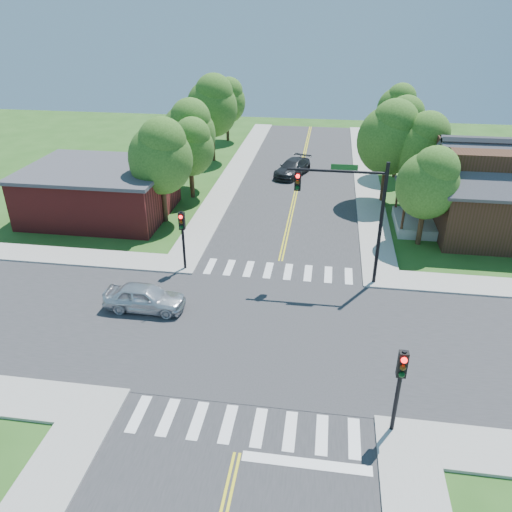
% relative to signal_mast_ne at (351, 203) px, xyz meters
% --- Properties ---
extents(ground, '(100.00, 100.00, 0.00)m').
position_rel_signal_mast_ne_xyz_m(ground, '(-3.91, -5.59, -4.85)').
color(ground, '#244E18').
rests_on(ground, ground).
extents(road_ns, '(10.00, 90.00, 0.04)m').
position_rel_signal_mast_ne_xyz_m(road_ns, '(-3.91, -5.59, -4.83)').
color(road_ns, '#2D2D30').
rests_on(road_ns, ground).
extents(road_ew, '(90.00, 10.00, 0.04)m').
position_rel_signal_mast_ne_xyz_m(road_ew, '(-3.91, -5.59, -4.83)').
color(road_ew, '#2D2D30').
rests_on(road_ew, ground).
extents(intersection_patch, '(10.20, 10.20, 0.06)m').
position_rel_signal_mast_ne_xyz_m(intersection_patch, '(-3.91, -5.59, -4.85)').
color(intersection_patch, '#2D2D30').
rests_on(intersection_patch, ground).
extents(sidewalk_ne, '(40.00, 40.00, 0.14)m').
position_rel_signal_mast_ne_xyz_m(sidewalk_ne, '(11.90, 10.23, -4.78)').
color(sidewalk_ne, '#9E9B93').
rests_on(sidewalk_ne, ground).
extents(sidewalk_nw, '(40.00, 40.00, 0.14)m').
position_rel_signal_mast_ne_xyz_m(sidewalk_nw, '(-19.73, 10.23, -4.78)').
color(sidewalk_nw, '#9E9B93').
rests_on(sidewalk_nw, ground).
extents(crosswalk_north, '(8.85, 2.00, 0.01)m').
position_rel_signal_mast_ne_xyz_m(crosswalk_north, '(-3.91, 0.61, -4.80)').
color(crosswalk_north, white).
rests_on(crosswalk_north, ground).
extents(crosswalk_south, '(8.85, 2.00, 0.01)m').
position_rel_signal_mast_ne_xyz_m(crosswalk_south, '(-3.91, -11.79, -4.80)').
color(crosswalk_south, white).
rests_on(crosswalk_south, ground).
extents(centerline, '(0.30, 90.00, 0.01)m').
position_rel_signal_mast_ne_xyz_m(centerline, '(-3.91, -5.59, -4.80)').
color(centerline, yellow).
rests_on(centerline, ground).
extents(stop_bar, '(4.60, 0.45, 0.09)m').
position_rel_signal_mast_ne_xyz_m(stop_bar, '(-1.41, -13.19, -4.85)').
color(stop_bar, white).
rests_on(stop_bar, ground).
extents(signal_mast_ne, '(5.30, 0.42, 7.20)m').
position_rel_signal_mast_ne_xyz_m(signal_mast_ne, '(0.00, 0.00, 0.00)').
color(signal_mast_ne, black).
rests_on(signal_mast_ne, ground).
extents(signal_pole_se, '(0.34, 0.42, 3.80)m').
position_rel_signal_mast_ne_xyz_m(signal_pole_se, '(1.69, -11.21, -2.19)').
color(signal_pole_se, black).
rests_on(signal_pole_se, ground).
extents(signal_pole_nw, '(0.34, 0.42, 3.80)m').
position_rel_signal_mast_ne_xyz_m(signal_pole_nw, '(-9.51, -0.01, -2.19)').
color(signal_pole_nw, black).
rests_on(signal_pole_nw, ground).
extents(building_nw, '(10.40, 8.40, 3.73)m').
position_rel_signal_mast_ne_xyz_m(building_nw, '(-18.11, 7.61, -2.97)').
color(building_nw, maroon).
rests_on(building_nw, ground).
extents(tree_e_a, '(3.95, 3.75, 6.71)m').
position_rel_signal_mast_ne_xyz_m(tree_e_a, '(5.04, 5.79, -0.46)').
color(tree_e_a, '#382314').
rests_on(tree_e_a, ground).
extents(tree_e_b, '(4.40, 4.18, 7.48)m').
position_rel_signal_mast_ne_xyz_m(tree_e_b, '(5.53, 12.77, 0.05)').
color(tree_e_b, '#382314').
rests_on(tree_e_b, ground).
extents(tree_e_c, '(4.34, 4.12, 7.37)m').
position_rel_signal_mast_ne_xyz_m(tree_e_c, '(4.83, 20.12, -0.02)').
color(tree_e_c, '#382314').
rests_on(tree_e_c, ground).
extents(tree_e_d, '(4.16, 3.95, 7.08)m').
position_rel_signal_mast_ne_xyz_m(tree_e_d, '(5.46, 29.42, -0.22)').
color(tree_e_d, '#382314').
rests_on(tree_e_d, ground).
extents(tree_w_a, '(4.52, 4.29, 7.68)m').
position_rel_signal_mast_ne_xyz_m(tree_w_a, '(-12.89, 7.05, 0.18)').
color(tree_w_a, '#382314').
rests_on(tree_w_a, ground).
extents(tree_w_b, '(4.51, 4.28, 7.67)m').
position_rel_signal_mast_ne_xyz_m(tree_w_b, '(-12.90, 14.40, 0.17)').
color(tree_w_b, '#382314').
rests_on(tree_w_b, ground).
extents(tree_w_c, '(5.01, 4.76, 8.51)m').
position_rel_signal_mast_ne_xyz_m(tree_w_c, '(-12.84, 22.85, 0.73)').
color(tree_w_c, '#382314').
rests_on(tree_w_c, ground).
extents(tree_w_d, '(4.18, 3.97, 7.10)m').
position_rel_signal_mast_ne_xyz_m(tree_w_d, '(-13.01, 30.96, -0.20)').
color(tree_w_d, '#382314').
rests_on(tree_w_d, ground).
extents(tree_house, '(4.81, 4.57, 8.18)m').
position_rel_signal_mast_ne_xyz_m(tree_house, '(3.18, 13.44, 0.51)').
color(tree_house, '#382314').
rests_on(tree_house, ground).
extents(tree_bldg, '(3.89, 3.70, 6.62)m').
position_rel_signal_mast_ne_xyz_m(tree_bldg, '(-12.23, 12.26, -0.52)').
color(tree_bldg, '#382314').
rests_on(tree_bldg, ground).
extents(car_silver, '(1.81, 4.29, 1.45)m').
position_rel_signal_mast_ne_xyz_m(car_silver, '(-10.39, -4.53, -4.13)').
color(car_silver, silver).
rests_on(car_silver, ground).
extents(car_dgrey, '(5.23, 6.33, 1.46)m').
position_rel_signal_mast_ne_xyz_m(car_dgrey, '(-4.60, 19.11, -4.12)').
color(car_dgrey, '#292A2D').
rests_on(car_dgrey, ground).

